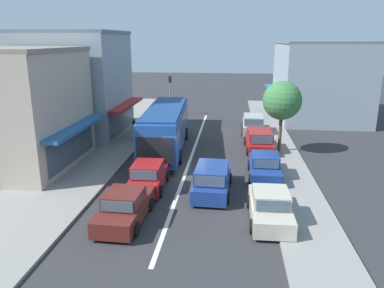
# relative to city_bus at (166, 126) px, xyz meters

# --- Properties ---
(ground_plane) EXTENTS (140.00, 140.00, 0.00)m
(ground_plane) POSITION_rel_city_bus_xyz_m (2.00, -4.59, -1.88)
(ground_plane) COLOR #2D2D30
(lane_centre_line) EXTENTS (0.20, 28.00, 0.01)m
(lane_centre_line) POSITION_rel_city_bus_xyz_m (2.00, -0.59, -1.88)
(lane_centre_line) COLOR silver
(lane_centre_line) RESTS_ON ground
(sidewalk_left) EXTENTS (5.20, 44.00, 0.14)m
(sidewalk_left) POSITION_rel_city_bus_xyz_m (-4.80, 1.41, -1.81)
(sidewalk_left) COLOR gray
(sidewalk_left) RESTS_ON ground
(kerb_right) EXTENTS (2.80, 44.00, 0.12)m
(kerb_right) POSITION_rel_city_bus_xyz_m (8.20, 1.41, -1.82)
(kerb_right) COLOR gray
(kerb_right) RESTS_ON ground
(shopfront_corner_near) EXTENTS (7.11, 8.19, 7.46)m
(shopfront_corner_near) POSITION_rel_city_bus_xyz_m (-8.18, -4.47, 1.84)
(shopfront_corner_near) COLOR #B2A38E
(shopfront_corner_near) RESTS_ON ground
(shopfront_mid_block) EXTENTS (8.67, 7.70, 8.58)m
(shopfront_mid_block) POSITION_rel_city_bus_xyz_m (-8.18, 3.79, 2.40)
(shopfront_mid_block) COLOR #84939E
(shopfront_mid_block) RESTS_ON ground
(building_right_far) EXTENTS (9.03, 11.99, 7.75)m
(building_right_far) POSITION_rel_city_bus_xyz_m (13.48, 13.77, 1.99)
(building_right_far) COLOR #84939E
(building_right_far) RESTS_ON ground
(city_bus) EXTENTS (3.18, 10.98, 3.23)m
(city_bus) POSITION_rel_city_bus_xyz_m (0.00, 0.00, 0.00)
(city_bus) COLOR #1E4C99
(city_bus) RESTS_ON ground
(hatchback_behind_bus_near) EXTENTS (1.87, 3.73, 1.54)m
(hatchback_behind_bus_near) POSITION_rel_city_bus_xyz_m (0.32, -7.23, -1.17)
(hatchback_behind_bus_near) COLOR maroon
(hatchback_behind_bus_near) RESTS_ON ground
(sedan_adjacent_lane_trail) EXTENTS (2.02, 4.26, 1.47)m
(sedan_adjacent_lane_trail) POSITION_rel_city_bus_xyz_m (0.09, -11.09, -1.22)
(sedan_adjacent_lane_trail) COLOR #561E19
(sedan_adjacent_lane_trail) RESTS_ON ground
(wagon_queue_gap_filler) EXTENTS (2.06, 4.56, 1.58)m
(wagon_queue_gap_filler) POSITION_rel_city_bus_xyz_m (3.80, -7.43, -1.14)
(wagon_queue_gap_filler) COLOR navy
(wagon_queue_gap_filler) RESTS_ON ground
(parked_sedan_kerb_front) EXTENTS (1.93, 4.22, 1.47)m
(parked_sedan_kerb_front) POSITION_rel_city_bus_xyz_m (6.56, -10.32, -1.22)
(parked_sedan_kerb_front) COLOR #B7B29E
(parked_sedan_kerb_front) RESTS_ON ground
(parked_sedan_kerb_second) EXTENTS (1.95, 4.23, 1.47)m
(parked_sedan_kerb_second) POSITION_rel_city_bus_xyz_m (6.76, -4.82, -1.22)
(parked_sedan_kerb_second) COLOR navy
(parked_sedan_kerb_second) RESTS_ON ground
(parked_wagon_kerb_third) EXTENTS (2.07, 4.57, 1.58)m
(parked_wagon_kerb_third) POSITION_rel_city_bus_xyz_m (6.78, 0.75, -1.14)
(parked_wagon_kerb_third) COLOR maroon
(parked_wagon_kerb_third) RESTS_ON ground
(parked_wagon_kerb_rear) EXTENTS (2.02, 4.54, 1.58)m
(parked_wagon_kerb_rear) POSITION_rel_city_bus_xyz_m (6.61, 6.29, -1.14)
(parked_wagon_kerb_rear) COLOR #9EA3A8
(parked_wagon_kerb_rear) RESTS_ON ground
(traffic_light_downstreet) EXTENTS (0.33, 0.24, 4.20)m
(traffic_light_downstreet) POSITION_rel_city_bus_xyz_m (-1.83, 13.15, 0.97)
(traffic_light_downstreet) COLOR gray
(traffic_light_downstreet) RESTS_ON ground
(street_tree_right) EXTENTS (2.72, 2.72, 5.16)m
(street_tree_right) POSITION_rel_city_bus_xyz_m (8.21, 0.46, 1.90)
(street_tree_right) COLOR brown
(street_tree_right) RESTS_ON ground
(pedestrian_with_handbag_near) EXTENTS (0.46, 0.63, 1.63)m
(pedestrian_with_handbag_near) POSITION_rel_city_bus_xyz_m (-3.09, 2.75, -0.81)
(pedestrian_with_handbag_near) COLOR #333338
(pedestrian_with_handbag_near) RESTS_ON sidewalk_left
(pedestrian_browsing_midblock) EXTENTS (0.56, 0.29, 1.63)m
(pedestrian_browsing_midblock) POSITION_rel_city_bus_xyz_m (-2.77, 7.40, -0.81)
(pedestrian_browsing_midblock) COLOR #4C4742
(pedestrian_browsing_midblock) RESTS_ON sidewalk_left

